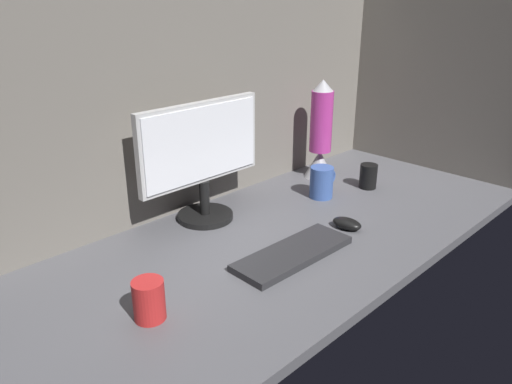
% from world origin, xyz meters
% --- Properties ---
extents(ground_plane, '(1.80, 0.80, 0.03)m').
position_xyz_m(ground_plane, '(0.00, 0.00, -0.01)').
color(ground_plane, '#515156').
extents(cubicle_wall_back, '(1.80, 0.05, 0.77)m').
position_xyz_m(cubicle_wall_back, '(0.00, 0.38, 0.39)').
color(cubicle_wall_back, slate).
rests_on(cubicle_wall_back, ground_plane).
extents(cubicle_wall_side, '(0.05, 0.80, 0.77)m').
position_xyz_m(cubicle_wall_side, '(0.88, 0.00, 0.39)').
color(cubicle_wall_side, slate).
rests_on(cubicle_wall_side, ground_plane).
extents(monitor, '(0.45, 0.18, 0.38)m').
position_xyz_m(monitor, '(-0.13, 0.25, 0.21)').
color(monitor, black).
rests_on(monitor, ground_plane).
extents(keyboard, '(0.37, 0.14, 0.02)m').
position_xyz_m(keyboard, '(-0.12, -0.12, 0.01)').
color(keyboard, '#262628').
rests_on(keyboard, ground_plane).
extents(mouse, '(0.07, 0.10, 0.03)m').
position_xyz_m(mouse, '(0.13, -0.12, 0.02)').
color(mouse, black).
rests_on(mouse, ground_plane).
extents(mug_ceramic_blue, '(0.12, 0.08, 0.11)m').
position_xyz_m(mug_ceramic_blue, '(0.28, 0.09, 0.06)').
color(mug_ceramic_blue, '#38569E').
rests_on(mug_ceramic_blue, ground_plane).
extents(mug_black_travel, '(0.06, 0.06, 0.09)m').
position_xyz_m(mug_black_travel, '(0.48, 0.03, 0.05)').
color(mug_black_travel, black).
rests_on(mug_black_travel, ground_plane).
extents(mug_red_plastic, '(0.07, 0.07, 0.10)m').
position_xyz_m(mug_red_plastic, '(-0.56, -0.08, 0.05)').
color(mug_red_plastic, red).
rests_on(mug_red_plastic, ground_plane).
extents(lava_lamp, '(0.12, 0.12, 0.38)m').
position_xyz_m(lava_lamp, '(0.44, 0.23, 0.16)').
color(lava_lamp, '#A5A5AD').
rests_on(lava_lamp, ground_plane).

